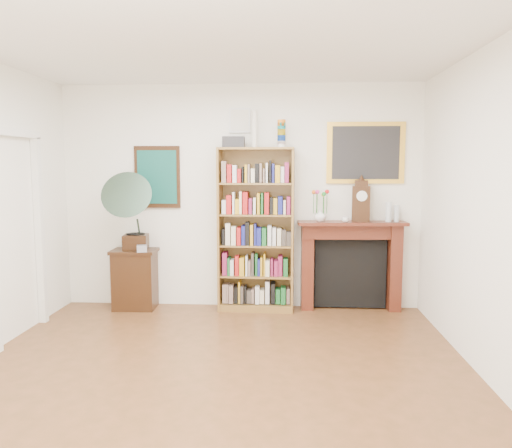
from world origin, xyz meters
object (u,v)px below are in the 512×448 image
(bottle_right, at_px, (397,213))
(flower_vase, at_px, (320,215))
(side_cabinet, at_px, (135,279))
(fireplace, at_px, (351,258))
(gramophone, at_px, (131,207))
(bottle_left, at_px, (389,212))
(cd_stack, at_px, (142,249))
(teacup, at_px, (345,220))
(bookshelf, at_px, (256,220))
(mantel_clock, at_px, (361,202))

(bottle_right, bearing_deg, flower_vase, -176.77)
(side_cabinet, bearing_deg, fireplace, 1.05)
(side_cabinet, relative_size, bottle_right, 3.76)
(gramophone, distance_m, bottle_left, 3.14)
(gramophone, height_order, bottle_left, gramophone)
(cd_stack, bearing_deg, side_cabinet, 132.94)
(side_cabinet, distance_m, flower_vase, 2.45)
(teacup, xyz_separation_m, bottle_left, (0.53, 0.10, 0.09))
(fireplace, bearing_deg, bottle_left, -8.86)
(bottle_left, bearing_deg, fireplace, 173.81)
(gramophone, bearing_deg, fireplace, -2.69)
(side_cabinet, xyz_separation_m, cd_stack, (0.14, -0.16, 0.42))
(flower_vase, bearing_deg, bottle_right, 3.23)
(fireplace, xyz_separation_m, teacup, (-0.09, -0.14, 0.49))
(gramophone, relative_size, flower_vase, 6.46)
(gramophone, bearing_deg, cd_stack, -30.22)
(bookshelf, xyz_separation_m, cd_stack, (-1.38, -0.19, -0.33))
(bookshelf, height_order, teacup, bookshelf)
(gramophone, xyz_separation_m, bottle_right, (3.24, 0.20, -0.08))
(teacup, bearing_deg, gramophone, -178.39)
(bottle_left, bearing_deg, side_cabinet, -178.64)
(mantel_clock, relative_size, bottle_right, 2.51)
(cd_stack, bearing_deg, fireplace, 6.20)
(flower_vase, bearing_deg, gramophone, -176.31)
(fireplace, bearing_deg, side_cabinet, 179.93)
(bookshelf, height_order, gramophone, bookshelf)
(bookshelf, xyz_separation_m, bottle_right, (1.71, 0.07, 0.09))
(fireplace, relative_size, flower_vase, 8.89)
(cd_stack, relative_size, mantel_clock, 0.24)
(side_cabinet, height_order, teacup, teacup)
(flower_vase, distance_m, bottle_left, 0.83)
(gramophone, height_order, teacup, gramophone)
(mantel_clock, bearing_deg, bottle_left, 5.52)
(fireplace, xyz_separation_m, bottle_right, (0.54, -0.02, 0.56))
(fireplace, bearing_deg, gramophone, -178.04)
(bottle_right, bearing_deg, side_cabinet, -178.13)
(mantel_clock, relative_size, teacup, 6.06)
(side_cabinet, relative_size, flower_vase, 5.01)
(bookshelf, distance_m, fireplace, 1.27)
(teacup, height_order, bottle_left, bottle_left)
(gramophone, xyz_separation_m, mantel_clock, (2.80, 0.19, 0.06))
(gramophone, distance_m, bottle_right, 3.24)
(cd_stack, height_order, flower_vase, flower_vase)
(gramophone, bearing_deg, mantel_clock, -3.52)
(fireplace, distance_m, bottle_left, 0.73)
(fireplace, bearing_deg, mantel_clock, -19.57)
(mantel_clock, distance_m, bottle_left, 0.35)
(bottle_left, relative_size, bottle_right, 1.20)
(side_cabinet, distance_m, mantel_clock, 2.97)
(bookshelf, xyz_separation_m, mantel_clock, (1.28, 0.06, 0.23))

